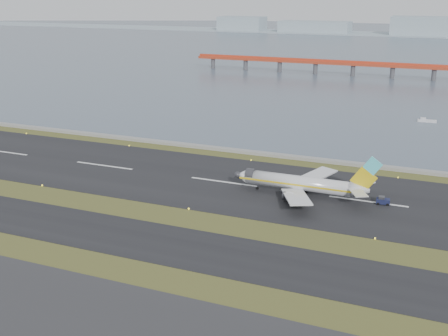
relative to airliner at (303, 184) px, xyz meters
The scene contains 10 objects.
ground 36.38m from the airliner, 130.04° to the right, with size 1000.00×1000.00×0.00m, color #354819.
taxiway_strip 46.18m from the airliner, 120.39° to the right, with size 1000.00×18.00×0.10m, color black.
runway_strip 23.66m from the airliner, behind, with size 1000.00×45.00×0.10m, color black.
seawall 39.92m from the airliner, 125.83° to the left, with size 1000.00×2.50×1.00m, color gray.
bay_water 432.91m from the airliner, 93.09° to the left, with size 1400.00×800.00×1.30m, color #445061.
red_pier 222.33m from the airliner, 90.85° to the left, with size 260.00×5.00×10.20m.
far_shoreline 592.36m from the airliner, 90.94° to the left, with size 1400.00×80.00×60.50m.
airliner is the anchor object (origin of this frame).
pushback_tug 20.59m from the airliner, ahead, with size 3.52×2.31×2.13m.
workboat_near 107.06m from the airliner, 76.88° to the left, with size 7.57×2.95×1.80m.
Camera 1 is at (57.63, -107.94, 51.66)m, focal length 45.00 mm.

